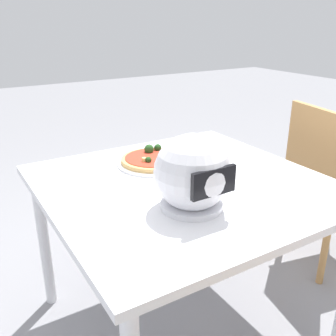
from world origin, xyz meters
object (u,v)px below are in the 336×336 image
at_px(dining_table, 184,199).
at_px(motorcycle_helmet, 193,174).
at_px(chair_side, 323,180).
at_px(pizza, 154,159).

distance_m(dining_table, motorcycle_helmet, 0.29).
bearing_deg(chair_side, dining_table, 1.00).
xyz_separation_m(motorcycle_helmet, chair_side, (-0.99, -0.21, -0.32)).
xyz_separation_m(pizza, motorcycle_helmet, (0.09, 0.43, 0.10)).
height_order(dining_table, pizza, pizza).
relative_size(motorcycle_helmet, chair_side, 0.28).
bearing_deg(dining_table, motorcycle_helmet, 62.64).
height_order(motorcycle_helmet, chair_side, motorcycle_helmet).
height_order(pizza, chair_side, chair_side).
distance_m(dining_table, chair_side, 0.90).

